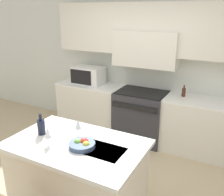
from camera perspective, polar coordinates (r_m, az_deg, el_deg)
The scene contains 11 objects.
ground_plane at distance 3.47m, azimuth -5.18°, elevation -21.33°, with size 10.00×10.00×0.00m, color tan.
back_cabinetry at distance 4.52m, azimuth 8.44°, elevation 10.57°, with size 10.00×0.46×2.70m.
back_counter at distance 4.60m, azimuth 6.70°, elevation -3.96°, with size 3.42×0.62×0.91m.
range_stove at distance 4.58m, azimuth 6.60°, elevation -4.04°, with size 0.88×0.70×0.91m.
microwave at distance 4.88m, azimuth -5.42°, elevation 5.18°, with size 0.59×0.38×0.33m.
kitchen_island at distance 3.02m, azimuth -7.79°, elevation -17.53°, with size 1.49×0.94×0.90m.
wine_bottle at distance 3.00m, azimuth -15.87°, elevation -6.30°, with size 0.09×0.09×0.25m.
wine_glass_near at distance 2.73m, azimuth -14.47°, elevation -7.76°, with size 0.07×0.07×0.21m.
wine_glass_far at distance 2.85m, azimuth -7.79°, elevation -6.04°, with size 0.07×0.07×0.21m.
fruit_bowl at distance 2.68m, azimuth -6.81°, elevation -10.45°, with size 0.28×0.28×0.10m.
oil_bottle_on_counter at distance 4.30m, azimuth 16.07°, elevation 1.29°, with size 0.06×0.06×0.20m.
Camera 1 is at (1.48, -2.19, 2.25)m, focal length 40.00 mm.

